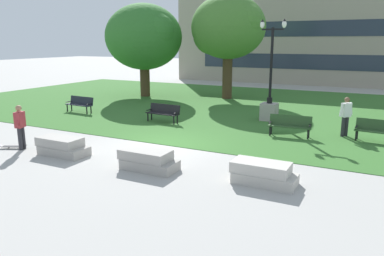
{
  "coord_description": "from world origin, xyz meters",
  "views": [
    {
      "loc": [
        7.53,
        -12.33,
        4.03
      ],
      "look_at": [
        1.98,
        -1.4,
        1.2
      ],
      "focal_mm": 35.0,
      "sensor_mm": 36.0,
      "label": 1
    }
  ],
  "objects_px": {
    "concrete_block_left": "(148,160)",
    "park_bench_near_right": "(379,129)",
    "park_bench_near_left": "(290,124)",
    "lamp_post_center": "(270,101)",
    "park_bench_far_right": "(80,103)",
    "person_bystander_near_lawn": "(346,114)",
    "concrete_block_right": "(263,173)",
    "person_skateboarder": "(20,125)",
    "skateboard": "(13,146)",
    "concrete_block_center": "(62,146)",
    "park_bench_far_left": "(163,112)"
  },
  "relations": [
    {
      "from": "park_bench_far_right",
      "to": "skateboard",
      "type": "bearing_deg",
      "value": -66.07
    },
    {
      "from": "person_skateboarder",
      "to": "skateboard",
      "type": "bearing_deg",
      "value": -163.53
    },
    {
      "from": "concrete_block_left",
      "to": "concrete_block_right",
      "type": "relative_size",
      "value": 1.01
    },
    {
      "from": "concrete_block_center",
      "to": "person_skateboarder",
      "type": "height_order",
      "value": "person_skateboarder"
    },
    {
      "from": "lamp_post_center",
      "to": "park_bench_near_left",
      "type": "bearing_deg",
      "value": -59.23
    },
    {
      "from": "skateboard",
      "to": "park_bench_near_left",
      "type": "distance_m",
      "value": 11.34
    },
    {
      "from": "concrete_block_center",
      "to": "concrete_block_left",
      "type": "relative_size",
      "value": 1.01
    },
    {
      "from": "skateboard",
      "to": "park_bench_near_left",
      "type": "xyz_separation_m",
      "value": [
        9.09,
        6.76,
        0.45
      ]
    },
    {
      "from": "park_bench_near_left",
      "to": "concrete_block_left",
      "type": "bearing_deg",
      "value": -115.94
    },
    {
      "from": "park_bench_far_right",
      "to": "person_bystander_near_lawn",
      "type": "height_order",
      "value": "person_bystander_near_lawn"
    },
    {
      "from": "park_bench_near_right",
      "to": "park_bench_far_right",
      "type": "distance_m",
      "value": 15.64
    },
    {
      "from": "concrete_block_right",
      "to": "lamp_post_center",
      "type": "bearing_deg",
      "value": 104.54
    },
    {
      "from": "skateboard",
      "to": "park_bench_near_right",
      "type": "height_order",
      "value": "park_bench_near_right"
    },
    {
      "from": "park_bench_near_left",
      "to": "person_bystander_near_lawn",
      "type": "relative_size",
      "value": 1.07
    },
    {
      "from": "person_bystander_near_lawn",
      "to": "skateboard",
      "type": "bearing_deg",
      "value": -145.21
    },
    {
      "from": "concrete_block_center",
      "to": "park_bench_near_right",
      "type": "relative_size",
      "value": 1.04
    },
    {
      "from": "park_bench_near_left",
      "to": "lamp_post_center",
      "type": "bearing_deg",
      "value": 120.77
    },
    {
      "from": "lamp_post_center",
      "to": "person_bystander_near_lawn",
      "type": "bearing_deg",
      "value": -25.78
    },
    {
      "from": "concrete_block_right",
      "to": "lamp_post_center",
      "type": "height_order",
      "value": "lamp_post_center"
    },
    {
      "from": "park_bench_far_right",
      "to": "person_bystander_near_lawn",
      "type": "xyz_separation_m",
      "value": [
        14.31,
        0.84,
        0.44
      ]
    },
    {
      "from": "person_skateboarder",
      "to": "concrete_block_center",
      "type": "bearing_deg",
      "value": 5.06
    },
    {
      "from": "concrete_block_center",
      "to": "skateboard",
      "type": "distance_m",
      "value": 2.33
    },
    {
      "from": "concrete_block_left",
      "to": "park_bench_far_left",
      "type": "height_order",
      "value": "park_bench_far_left"
    },
    {
      "from": "concrete_block_center",
      "to": "park_bench_far_right",
      "type": "relative_size",
      "value": 1.04
    },
    {
      "from": "concrete_block_left",
      "to": "park_bench_far_left",
      "type": "bearing_deg",
      "value": 117.19
    },
    {
      "from": "lamp_post_center",
      "to": "person_skateboarder",
      "type": "bearing_deg",
      "value": -126.19
    },
    {
      "from": "concrete_block_left",
      "to": "park_bench_near_right",
      "type": "bearing_deg",
      "value": 47.12
    },
    {
      "from": "concrete_block_left",
      "to": "skateboard",
      "type": "xyz_separation_m",
      "value": [
        -5.98,
        -0.35,
        -0.22
      ]
    },
    {
      "from": "skateboard",
      "to": "park_bench_near_left",
      "type": "bearing_deg",
      "value": 36.62
    },
    {
      "from": "park_bench_near_right",
      "to": "concrete_block_left",
      "type": "bearing_deg",
      "value": -132.88
    },
    {
      "from": "park_bench_near_left",
      "to": "person_skateboarder",
      "type": "bearing_deg",
      "value": -142.66
    },
    {
      "from": "park_bench_far_right",
      "to": "lamp_post_center",
      "type": "xyz_separation_m",
      "value": [
        10.45,
        2.71,
        0.52
      ]
    },
    {
      "from": "concrete_block_center",
      "to": "skateboard",
      "type": "bearing_deg",
      "value": -172.96
    },
    {
      "from": "concrete_block_left",
      "to": "concrete_block_right",
      "type": "xyz_separation_m",
      "value": [
        3.68,
        0.47,
        0.0
      ]
    },
    {
      "from": "person_skateboarder",
      "to": "park_bench_far_right",
      "type": "relative_size",
      "value": 0.93
    },
    {
      "from": "lamp_post_center",
      "to": "concrete_block_center",
      "type": "bearing_deg",
      "value": -118.39
    },
    {
      "from": "lamp_post_center",
      "to": "person_bystander_near_lawn",
      "type": "xyz_separation_m",
      "value": [
        3.85,
        -1.86,
        -0.07
      ]
    },
    {
      "from": "concrete_block_center",
      "to": "concrete_block_right",
      "type": "xyz_separation_m",
      "value": [
        7.36,
        0.54,
        0.0
      ]
    },
    {
      "from": "skateboard",
      "to": "park_bench_near_right",
      "type": "distance_m",
      "value": 14.59
    },
    {
      "from": "concrete_block_left",
      "to": "park_bench_far_right",
      "type": "relative_size",
      "value": 1.03
    },
    {
      "from": "person_bystander_near_lawn",
      "to": "concrete_block_left",
      "type": "bearing_deg",
      "value": -125.16
    },
    {
      "from": "park_bench_far_right",
      "to": "lamp_post_center",
      "type": "distance_m",
      "value": 10.81
    },
    {
      "from": "concrete_block_center",
      "to": "park_bench_near_left",
      "type": "relative_size",
      "value": 1.04
    },
    {
      "from": "concrete_block_center",
      "to": "person_bystander_near_lawn",
      "type": "distance_m",
      "value": 11.68
    },
    {
      "from": "concrete_block_left",
      "to": "person_bystander_near_lawn",
      "type": "xyz_separation_m",
      "value": [
        5.24,
        7.44,
        0.68
      ]
    },
    {
      "from": "concrete_block_right",
      "to": "lamp_post_center",
      "type": "distance_m",
      "value": 9.16
    },
    {
      "from": "concrete_block_right",
      "to": "skateboard",
      "type": "bearing_deg",
      "value": -175.15
    },
    {
      "from": "lamp_post_center",
      "to": "concrete_block_right",
      "type": "bearing_deg",
      "value": -75.46
    },
    {
      "from": "concrete_block_left",
      "to": "park_bench_far_right",
      "type": "xyz_separation_m",
      "value": [
        -9.06,
        6.6,
        0.23
      ]
    },
    {
      "from": "concrete_block_center",
      "to": "concrete_block_left",
      "type": "bearing_deg",
      "value": 1.09
    }
  ]
}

